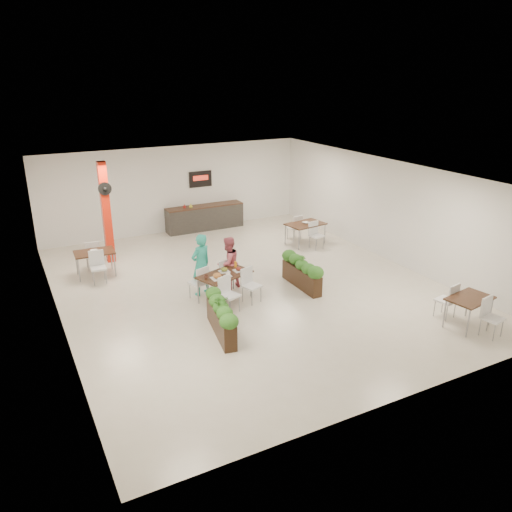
{
  "coord_description": "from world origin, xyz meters",
  "views": [
    {
      "loc": [
        -5.81,
        -11.65,
        5.71
      ],
      "look_at": [
        -0.03,
        -0.58,
        1.1
      ],
      "focal_mm": 35.0,
      "sensor_mm": 36.0,
      "label": 1
    }
  ],
  "objects_px": {
    "diner_woman": "(228,263)",
    "planter_left": "(221,314)",
    "diner_man": "(201,265)",
    "planter_right": "(302,271)",
    "red_column": "(106,212)",
    "side_table_b": "(305,227)",
    "service_counter": "(205,217)",
    "main_table": "(225,278)",
    "side_table_c": "(469,303)",
    "side_table_a": "(95,256)"
  },
  "relations": [
    {
      "from": "diner_man",
      "to": "side_table_b",
      "type": "height_order",
      "value": "diner_man"
    },
    {
      "from": "planter_right",
      "to": "side_table_b",
      "type": "distance_m",
      "value": 3.8
    },
    {
      "from": "red_column",
      "to": "planter_right",
      "type": "xyz_separation_m",
      "value": [
        4.32,
        -4.55,
        -1.16
      ]
    },
    {
      "from": "red_column",
      "to": "side_table_a",
      "type": "height_order",
      "value": "red_column"
    },
    {
      "from": "planter_left",
      "to": "side_table_a",
      "type": "relative_size",
      "value": 1.12
    },
    {
      "from": "side_table_a",
      "to": "side_table_c",
      "type": "bearing_deg",
      "value": -42.76
    },
    {
      "from": "planter_right",
      "to": "side_table_b",
      "type": "xyz_separation_m",
      "value": [
        2.15,
        3.14,
        0.15
      ]
    },
    {
      "from": "side_table_a",
      "to": "red_column",
      "type": "bearing_deg",
      "value": 59.88
    },
    {
      "from": "service_counter",
      "to": "diner_woman",
      "type": "distance_m",
      "value": 5.78
    },
    {
      "from": "planter_left",
      "to": "planter_right",
      "type": "xyz_separation_m",
      "value": [
        3.1,
        1.44,
        -0.02
      ]
    },
    {
      "from": "diner_man",
      "to": "main_table",
      "type": "bearing_deg",
      "value": 101.69
    },
    {
      "from": "red_column",
      "to": "side_table_b",
      "type": "xyz_separation_m",
      "value": [
        6.46,
        -1.41,
        -1.0
      ]
    },
    {
      "from": "diner_woman",
      "to": "side_table_c",
      "type": "relative_size",
      "value": 0.9
    },
    {
      "from": "side_table_a",
      "to": "planter_right",
      "type": "bearing_deg",
      "value": -32.75
    },
    {
      "from": "planter_left",
      "to": "main_table",
      "type": "bearing_deg",
      "value": 63.14
    },
    {
      "from": "diner_woman",
      "to": "side_table_b",
      "type": "xyz_separation_m",
      "value": [
        4.01,
        2.28,
        -0.12
      ]
    },
    {
      "from": "diner_man",
      "to": "planter_left",
      "type": "relative_size",
      "value": 0.93
    },
    {
      "from": "side_table_a",
      "to": "side_table_c",
      "type": "xyz_separation_m",
      "value": [
        7.21,
        -7.35,
        -0.01
      ]
    },
    {
      "from": "red_column",
      "to": "side_table_b",
      "type": "distance_m",
      "value": 6.69
    },
    {
      "from": "side_table_b",
      "to": "red_column",
      "type": "bearing_deg",
      "value": 159.84
    },
    {
      "from": "service_counter",
      "to": "side_table_c",
      "type": "relative_size",
      "value": 1.8
    },
    {
      "from": "diner_woman",
      "to": "side_table_a",
      "type": "xyz_separation_m",
      "value": [
        -3.1,
        2.7,
        -0.13
      ]
    },
    {
      "from": "main_table",
      "to": "side_table_c",
      "type": "relative_size",
      "value": 1.16
    },
    {
      "from": "red_column",
      "to": "main_table",
      "type": "relative_size",
      "value": 1.66
    },
    {
      "from": "red_column",
      "to": "main_table",
      "type": "bearing_deg",
      "value": -64.86
    },
    {
      "from": "main_table",
      "to": "side_table_b",
      "type": "relative_size",
      "value": 1.16
    },
    {
      "from": "diner_man",
      "to": "planter_left",
      "type": "height_order",
      "value": "diner_man"
    },
    {
      "from": "planter_left",
      "to": "side_table_b",
      "type": "distance_m",
      "value": 6.96
    },
    {
      "from": "red_column",
      "to": "diner_woman",
      "type": "distance_m",
      "value": 4.53
    },
    {
      "from": "diner_woman",
      "to": "side_table_b",
      "type": "height_order",
      "value": "diner_woman"
    },
    {
      "from": "side_table_b",
      "to": "side_table_c",
      "type": "distance_m",
      "value": 6.94
    },
    {
      "from": "service_counter",
      "to": "diner_woman",
      "type": "relative_size",
      "value": 1.99
    },
    {
      "from": "service_counter",
      "to": "diner_man",
      "type": "height_order",
      "value": "service_counter"
    },
    {
      "from": "side_table_a",
      "to": "side_table_b",
      "type": "height_order",
      "value": "same"
    },
    {
      "from": "side_table_a",
      "to": "side_table_b",
      "type": "bearing_deg",
      "value": -0.51
    },
    {
      "from": "red_column",
      "to": "planter_right",
      "type": "relative_size",
      "value": 1.78
    },
    {
      "from": "service_counter",
      "to": "planter_right",
      "type": "xyz_separation_m",
      "value": [
        0.32,
        -6.42,
        -0.01
      ]
    },
    {
      "from": "red_column",
      "to": "side_table_b",
      "type": "bearing_deg",
      "value": -12.35
    },
    {
      "from": "diner_woman",
      "to": "planter_left",
      "type": "relative_size",
      "value": 0.82
    },
    {
      "from": "main_table",
      "to": "diner_woman",
      "type": "bearing_deg",
      "value": 58.21
    },
    {
      "from": "planter_right",
      "to": "side_table_a",
      "type": "distance_m",
      "value": 6.11
    },
    {
      "from": "service_counter",
      "to": "planter_left",
      "type": "relative_size",
      "value": 1.63
    },
    {
      "from": "red_column",
      "to": "side_table_a",
      "type": "xyz_separation_m",
      "value": [
        -0.65,
        -1.0,
        -1.02
      ]
    },
    {
      "from": "planter_right",
      "to": "side_table_a",
      "type": "height_order",
      "value": "planter_right"
    },
    {
      "from": "planter_right",
      "to": "red_column",
      "type": "bearing_deg",
      "value": 133.48
    },
    {
      "from": "planter_right",
      "to": "diner_woman",
      "type": "bearing_deg",
      "value": 155.42
    },
    {
      "from": "main_table",
      "to": "diner_man",
      "type": "bearing_deg",
      "value": 120.82
    },
    {
      "from": "red_column",
      "to": "side_table_a",
      "type": "relative_size",
      "value": 1.95
    },
    {
      "from": "planter_right",
      "to": "side_table_b",
      "type": "relative_size",
      "value": 1.08
    },
    {
      "from": "main_table",
      "to": "side_table_c",
      "type": "height_order",
      "value": "same"
    }
  ]
}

